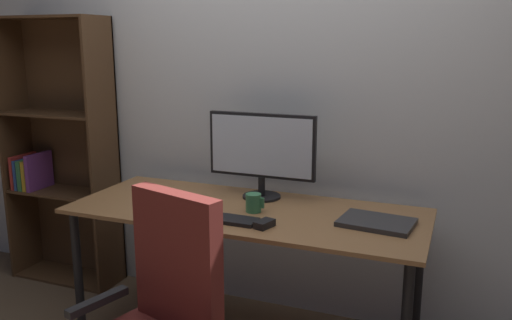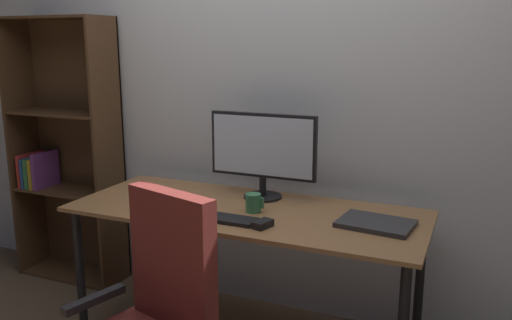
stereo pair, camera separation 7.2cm
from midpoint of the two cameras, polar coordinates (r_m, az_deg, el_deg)
name	(u,v)px [view 1 (the left image)]	position (r m, az deg, el deg)	size (l,w,h in m)	color
back_wall	(282,86)	(2.97, 2.10, 7.97)	(6.40, 0.10, 2.60)	silver
desk	(246,224)	(2.63, -1.86, -6.92)	(1.74, 0.70, 0.74)	olive
monitor	(262,150)	(2.73, -0.11, 1.09)	(0.58, 0.20, 0.45)	black
keyboard	(227,219)	(2.44, -4.04, -6.36)	(0.29, 0.11, 0.02)	black
mouse	(264,224)	(2.35, 0.02, -6.89)	(0.06, 0.10, 0.03)	black
coffee_mug	(254,203)	(2.55, -1.07, -4.63)	(0.09, 0.08, 0.09)	#387F51
laptop	(377,222)	(2.44, 12.00, -6.57)	(0.32, 0.23, 0.02)	#2D2D30
paper_sheet	(176,217)	(2.52, -9.47, -6.05)	(0.21, 0.30, 0.00)	white
bookshelf	(60,155)	(3.65, -20.85, 0.54)	(0.72, 0.28, 1.69)	#4C331E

